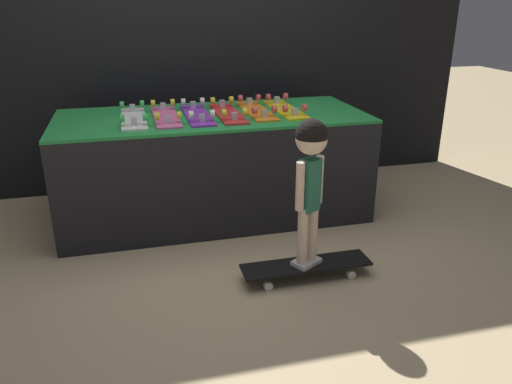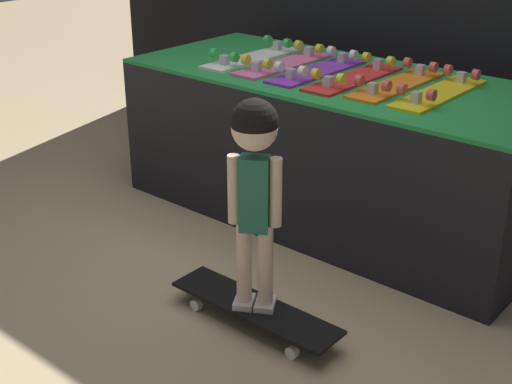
{
  "view_description": "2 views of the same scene",
  "coord_description": "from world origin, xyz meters",
  "views": [
    {
      "loc": [
        -0.59,
        -2.98,
        1.6
      ],
      "look_at": [
        0.13,
        -0.18,
        0.47
      ],
      "focal_mm": 35.0,
      "sensor_mm": 36.0,
      "label": 1
    },
    {
      "loc": [
        2.01,
        -2.41,
        1.74
      ],
      "look_at": [
        0.13,
        -0.19,
        0.45
      ],
      "focal_mm": 50.0,
      "sensor_mm": 36.0,
      "label": 2
    }
  ],
  "objects": [
    {
      "name": "display_rack",
      "position": [
        0.0,
        0.63,
        0.4
      ],
      "size": [
        2.27,
        0.97,
        0.79
      ],
      "color": "black",
      "rests_on": "ground_plane"
    },
    {
      "name": "skateboard_white_on_rack",
      "position": [
        -0.57,
        0.61,
        0.81
      ],
      "size": [
        0.18,
        0.69,
        0.09
      ],
      "color": "white",
      "rests_on": "display_rack"
    },
    {
      "name": "skateboard_yellow_on_rack",
      "position": [
        0.57,
        0.64,
        0.81
      ],
      "size": [
        0.18,
        0.69,
        0.09
      ],
      "color": "yellow",
      "rests_on": "display_rack"
    },
    {
      "name": "skateboard_purple_on_rack",
      "position": [
        -0.11,
        0.61,
        0.81
      ],
      "size": [
        0.18,
        0.69,
        0.09
      ],
      "color": "purple",
      "rests_on": "display_rack"
    },
    {
      "name": "child",
      "position": [
        0.37,
        -0.47,
        0.72
      ],
      "size": [
        0.2,
        0.18,
        0.9
      ],
      "rotation": [
        0.0,
        0.0,
        0.52
      ],
      "color": "silver",
      "rests_on": "skateboard_on_floor"
    },
    {
      "name": "skateboard_orange_on_rack",
      "position": [
        0.34,
        0.64,
        0.81
      ],
      "size": [
        0.18,
        0.69,
        0.09
      ],
      "color": "orange",
      "rests_on": "display_rack"
    },
    {
      "name": "skateboard_pink_on_rack",
      "position": [
        -0.34,
        0.61,
        0.81
      ],
      "size": [
        0.18,
        0.69,
        0.09
      ],
      "color": "pink",
      "rests_on": "display_rack"
    },
    {
      "name": "skateboard_red_on_rack",
      "position": [
        0.11,
        0.61,
        0.81
      ],
      "size": [
        0.18,
        0.69,
        0.09
      ],
      "color": "red",
      "rests_on": "display_rack"
    },
    {
      "name": "ground_plane",
      "position": [
        0.0,
        0.0,
        0.0
      ],
      "size": [
        16.0,
        16.0,
        0.0
      ],
      "primitive_type": "plane",
      "color": "tan"
    },
    {
      "name": "skateboard_on_floor",
      "position": [
        0.37,
        -0.47,
        0.07
      ],
      "size": [
        0.8,
        0.2,
        0.09
      ],
      "color": "black",
      "rests_on": "ground_plane"
    },
    {
      "name": "back_wall",
      "position": [
        0.0,
        1.41,
        1.38
      ],
      "size": [
        4.97,
        0.1,
        2.76
      ],
      "color": "black",
      "rests_on": "ground_plane"
    }
  ]
}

